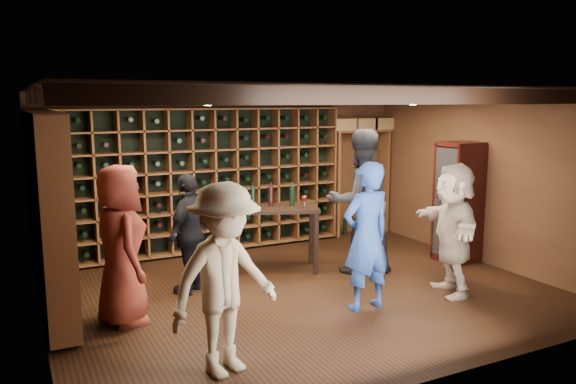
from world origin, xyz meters
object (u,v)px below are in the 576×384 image
man_grey_suit (360,201)px  man_blue_shirt (367,236)px  guest_khaki (225,280)px  guest_beige (453,229)px  guest_woman_black (190,233)px  tasting_table (274,215)px  guest_red_floral (121,245)px  display_cabinet (458,204)px

man_grey_suit → man_blue_shirt: bearing=67.2°
guest_khaki → guest_beige: 3.31m
guest_woman_black → tasting_table: bearing=152.7°
man_grey_suit → tasting_table: man_grey_suit is taller
guest_red_floral → guest_khaki: size_ratio=1.01×
guest_woman_black → tasting_table: 1.37m
man_grey_suit → guest_khaki: man_grey_suit is taller
guest_red_floral → guest_khaki: 1.67m
man_grey_suit → guest_khaki: (-2.72, -1.98, -0.15)m
man_blue_shirt → guest_woman_black: (-1.62, 1.47, -0.10)m
man_blue_shirt → man_grey_suit: size_ratio=0.86×
display_cabinet → guest_beige: display_cabinet is taller
display_cabinet → guest_woman_black: 3.99m
guest_red_floral → guest_woman_black: (0.95, 0.65, -0.11)m
tasting_table → guest_beige: bearing=-29.2°
display_cabinet → tasting_table: display_cabinet is taller
guest_khaki → tasting_table: (1.69, 2.56, -0.05)m
man_blue_shirt → guest_beige: (1.25, -0.04, -0.04)m
display_cabinet → tasting_table: 2.75m
man_blue_shirt → guest_beige: man_blue_shirt is taller
guest_red_floral → guest_woman_black: 1.15m
display_cabinet → man_grey_suit: size_ratio=0.88×
guest_woman_black → display_cabinet: bearing=131.7°
guest_khaki → tasting_table: 3.06m
guest_khaki → display_cabinet: bearing=4.9°
guest_red_floral → tasting_table: (2.28, 0.99, -0.06)m
tasting_table → man_blue_shirt: bearing=-59.8°
display_cabinet → tasting_table: bearing=163.3°
guest_beige → tasting_table: (-1.55, 1.86, -0.02)m
guest_red_floral → guest_khaki: bearing=-162.9°
display_cabinet → man_grey_suit: bearing=172.5°
man_grey_suit → tasting_table: bearing=-21.2°
display_cabinet → guest_woman_black: size_ratio=1.16×
man_blue_shirt → guest_red_floral: guest_red_floral is taller
guest_woman_black → guest_beige: bearing=110.3°
guest_red_floral → guest_woman_black: size_ratio=1.15×
display_cabinet → guest_khaki: bearing=-157.8°
man_blue_shirt → guest_beige: bearing=175.1°
guest_red_floral → display_cabinet: bearing=-91.3°
guest_khaki → guest_woman_black: bearing=63.4°
guest_red_floral → guest_beige: bearing=-106.4°
guest_woman_black → tasting_table: guest_woman_black is taller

